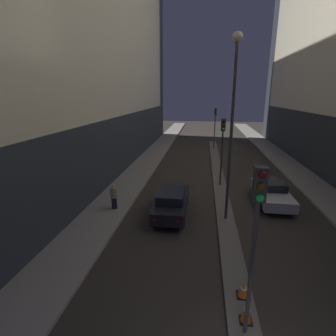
% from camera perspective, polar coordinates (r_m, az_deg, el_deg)
% --- Properties ---
extents(median_strip, '(0.99, 34.27, 0.12)m').
position_cam_1_polar(median_strip, '(23.11, 10.89, -1.73)').
color(median_strip, '#66605B').
rests_on(median_strip, ground).
extents(traffic_light_near, '(0.32, 0.42, 5.08)m').
position_cam_1_polar(traffic_light_near, '(7.23, 18.73, -10.39)').
color(traffic_light_near, '#383838').
rests_on(traffic_light_near, median_strip).
extents(traffic_light_mid, '(0.32, 0.42, 5.08)m').
position_cam_1_polar(traffic_light_mid, '(19.87, 11.81, 6.53)').
color(traffic_light_mid, '#383838').
rests_on(traffic_light_mid, median_strip).
extents(traffic_light_far, '(0.32, 0.42, 5.08)m').
position_cam_1_polar(traffic_light_far, '(33.96, 10.22, 10.34)').
color(traffic_light_far, '#383838').
rests_on(traffic_light_far, median_strip).
extents(street_lamp, '(0.48, 0.48, 9.63)m').
position_cam_1_polar(street_lamp, '(13.92, 13.95, 12.62)').
color(street_lamp, '#383838').
rests_on(street_lamp, median_strip).
extents(traffic_cone_near, '(0.40, 0.40, 0.76)m').
position_cam_1_polar(traffic_cone_near, '(9.46, 16.73, -27.67)').
color(traffic_cone_near, black).
rests_on(traffic_cone_near, median_strip).
extents(traffic_cone_far, '(0.46, 0.46, 0.53)m').
position_cam_1_polar(traffic_cone_far, '(10.34, 16.14, -24.07)').
color(traffic_cone_far, black).
rests_on(traffic_cone_far, median_strip).
extents(car_left_lane, '(1.75, 4.82, 1.53)m').
position_cam_1_polar(car_left_lane, '(15.60, 0.80, -7.33)').
color(car_left_lane, black).
rests_on(car_left_lane, ground).
extents(car_right_lane, '(1.87, 4.79, 1.42)m').
position_cam_1_polar(car_right_lane, '(18.51, 21.60, -4.84)').
color(car_right_lane, '#B2B2B7').
rests_on(car_right_lane, ground).
extents(pedestrian_on_left_sidewalk, '(0.44, 0.44, 1.55)m').
position_cam_1_polar(pedestrian_on_left_sidewalk, '(16.28, -11.69, -6.01)').
color(pedestrian_on_left_sidewalk, black).
rests_on(pedestrian_on_left_sidewalk, sidewalk_left).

